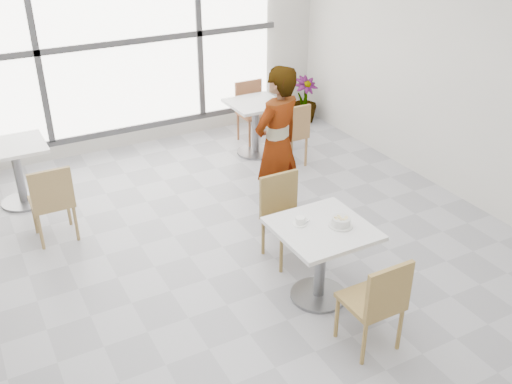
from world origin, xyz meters
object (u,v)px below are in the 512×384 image
bg_table_left (17,166)px  oatmeal_bowl (341,222)px  bg_table_right (255,120)px  main_table (321,249)px  coffee_cup (300,221)px  person (277,145)px  chair_near (378,300)px  plant_right (304,100)px  chair_far (284,211)px  bg_chair_left_near (52,199)px  bg_chair_right_near (291,131)px  bg_chair_right_far (252,108)px

bg_table_left → oatmeal_bowl: bearing=-55.2°
oatmeal_bowl → bg_table_right: (0.87, 3.17, -0.31)m
main_table → coffee_cup: 0.32m
person → coffee_cup: bearing=50.1°
main_table → person: size_ratio=0.46×
chair_near → plant_right: size_ratio=1.21×
chair_near → chair_far: bearing=-92.3°
bg_table_right → bg_chair_left_near: size_ratio=0.86×
chair_far → main_table: bearing=-95.3°
main_table → bg_table_right: (1.02, 3.11, -0.04)m
coffee_cup → plant_right: (2.42, 3.68, -0.42)m
plant_right → coffee_cup: bearing=-123.3°
plant_right → bg_chair_right_near: bearing=-128.8°
bg_table_left → bg_chair_left_near: bg_chair_left_near is taller
chair_far → bg_chair_right_far: bearing=68.0°
main_table → bg_table_left: bearing=123.5°
main_table → bg_table_right: 3.27m
coffee_cup → person: bearing=67.9°
bg_chair_right_far → person: bearing=-111.1°
bg_chair_right_far → plant_right: (1.08, 0.27, -0.14)m
chair_far → bg_table_left: 3.23m
chair_far → bg_table_right: chair_far is taller
oatmeal_bowl → person: person is taller
chair_near → bg_chair_right_far: bearing=-105.4°
plant_right → bg_chair_right_far: bearing=-166.1°
coffee_cup → bg_chair_right_far: bg_chair_right_far is taller
coffee_cup → bg_table_right: (1.16, 2.97, -0.29)m
bg_chair_right_far → plant_right: bg_chair_right_far is taller
main_table → oatmeal_bowl: 0.31m
oatmeal_bowl → plant_right: (2.13, 3.88, -0.44)m
bg_table_left → plant_right: bg_table_left is taller
chair_near → bg_chair_right_far: size_ratio=1.00×
coffee_cup → bg_chair_right_near: bearing=60.0°
bg_table_left → bg_chair_right_far: size_ratio=0.86×
person → bg_chair_left_near: size_ratio=2.01×
bg_table_right → bg_chair_left_near: 3.08m
chair_near → bg_table_right: 4.01m
chair_far → bg_chair_right_near: (1.16, 1.76, 0.00)m
bg_table_right → chair_near: bearing=-104.6°
oatmeal_bowl → bg_chair_right_near: 2.81m
coffee_cup → bg_table_left: (-1.94, 3.02, -0.29)m
coffee_cup → bg_chair_right_near: bg_chair_right_near is taller
person → bg_table_left: (-2.48, 1.70, -0.39)m
bg_chair_right_far → bg_table_left: bearing=-173.2°
main_table → bg_table_left: same height
main_table → coffee_cup: bearing=138.1°
bg_chair_right_near → plant_right: bg_chair_right_near is taller
plant_right → main_table: bearing=-120.8°
bg_table_right → bg_chair_right_near: size_ratio=0.86×
oatmeal_bowl → coffee_cup: oatmeal_bowl is taller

